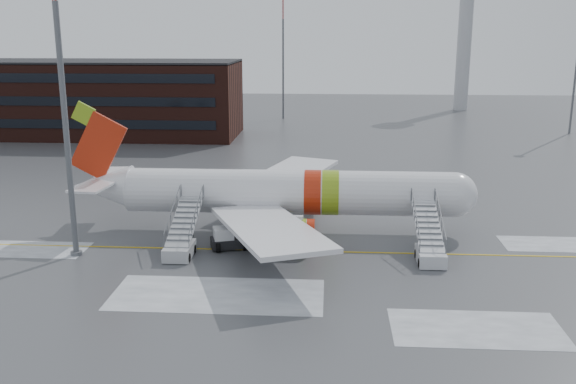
# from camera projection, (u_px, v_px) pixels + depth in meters

# --- Properties ---
(ground) EXTENTS (260.00, 260.00, 0.00)m
(ground) POSITION_uv_depth(u_px,v_px,m) (312.00, 247.00, 51.68)
(ground) COLOR #494C4F
(ground) RESTS_ON ground
(airliner) EXTENTS (35.03, 32.97, 11.18)m
(airliner) POSITION_uv_depth(u_px,v_px,m) (278.00, 193.00, 55.14)
(airliner) COLOR white
(airliner) RESTS_ON ground
(airstair_fwd) EXTENTS (2.05, 7.70, 3.48)m
(airstair_fwd) POSITION_uv_depth(u_px,v_px,m) (429.00, 246.00, 48.64)
(airstair_fwd) COLOR silver
(airstair_fwd) RESTS_ON ground
(airstair_aft) EXTENTS (2.05, 7.70, 3.48)m
(airstair_aft) POSITION_uv_depth(u_px,v_px,m) (181.00, 241.00, 49.84)
(airstair_aft) COLOR #A7A9AE
(airstair_aft) RESTS_ON ground
(pushback_tug) EXTENTS (3.39, 2.91, 1.74)m
(pushback_tug) POSITION_uv_depth(u_px,v_px,m) (228.00, 239.00, 51.22)
(pushback_tug) COLOR black
(pushback_tug) RESTS_ON ground
(light_mast_near) EXTENTS (1.20, 1.20, 24.01)m
(light_mast_near) POSITION_uv_depth(u_px,v_px,m) (63.00, 94.00, 46.86)
(light_mast_near) COLOR #595B60
(light_mast_near) RESTS_ON ground
(terminal_building) EXTENTS (62.00, 16.11, 12.30)m
(terminal_building) POSITION_uv_depth(u_px,v_px,m) (51.00, 98.00, 106.20)
(terminal_building) COLOR #3F1E16
(terminal_building) RESTS_ON ground
(control_tower) EXTENTS (6.40, 6.40, 30.00)m
(control_tower) POSITION_uv_depth(u_px,v_px,m) (466.00, 22.00, 137.16)
(control_tower) COLOR #B2B5BA
(control_tower) RESTS_ON ground
(light_mast_far_n) EXTENTS (1.20, 1.20, 24.25)m
(light_mast_far_n) POSITION_uv_depth(u_px,v_px,m) (283.00, 47.00, 124.29)
(light_mast_far_n) COLOR #595B60
(light_mast_far_n) RESTS_ON ground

